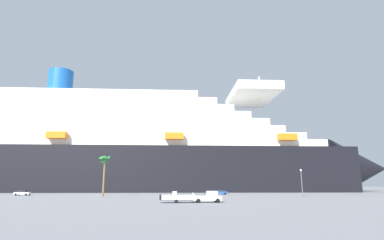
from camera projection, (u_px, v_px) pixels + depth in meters
name	position (u px, v px, depth m)	size (l,w,h in m)	color
ground_plane	(193.00, 194.00, 110.01)	(600.00, 600.00, 0.00)	gray
cruise_ship	(117.00, 151.00, 141.89)	(251.09, 48.20, 61.56)	black
pickup_truck	(208.00, 197.00, 58.16)	(5.63, 2.36, 2.20)	silver
small_boat_on_trailer	(182.00, 198.00, 57.61)	(8.65, 2.42, 2.15)	#595960
palm_tree	(105.00, 163.00, 85.94)	(3.53, 3.67, 11.58)	brown
street_lamp	(301.00, 179.00, 85.64)	(0.56, 0.56, 7.69)	slate
parked_car_blue_suv	(221.00, 192.00, 103.06)	(4.62, 2.19, 1.58)	#264C99
parked_car_silver_sedan	(22.00, 193.00, 94.17)	(4.96, 2.43, 1.58)	silver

